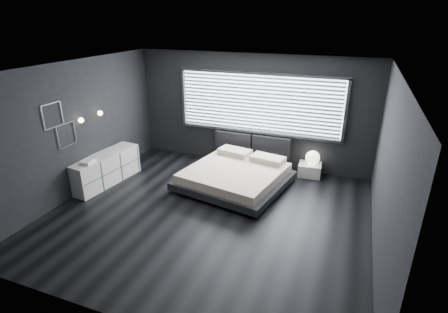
% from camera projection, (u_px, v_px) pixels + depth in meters
% --- Properties ---
extents(room, '(6.04, 6.00, 2.80)m').
position_uv_depth(room, '(207.00, 148.00, 6.33)').
color(room, black).
rests_on(room, ground).
extents(window, '(4.14, 0.09, 1.52)m').
position_uv_depth(window, '(259.00, 104.00, 8.52)').
color(window, white).
rests_on(window, ground).
extents(headboard, '(1.96, 0.16, 0.52)m').
position_uv_depth(headboard, '(252.00, 144.00, 8.90)').
color(headboard, black).
rests_on(headboard, ground).
extents(sconce_near, '(0.18, 0.11, 0.11)m').
position_uv_depth(sconce_near, '(81.00, 120.00, 7.25)').
color(sconce_near, silver).
rests_on(sconce_near, ground).
extents(sconce_far, '(0.18, 0.11, 0.11)m').
position_uv_depth(sconce_far, '(100.00, 113.00, 7.77)').
color(sconce_far, silver).
rests_on(sconce_far, ground).
extents(wall_art_upper, '(0.01, 0.48, 0.48)m').
position_uv_depth(wall_art_upper, '(53.00, 115.00, 6.67)').
color(wall_art_upper, '#47474C').
rests_on(wall_art_upper, ground).
extents(wall_art_lower, '(0.01, 0.48, 0.48)m').
position_uv_depth(wall_art_lower, '(67.00, 135.00, 7.06)').
color(wall_art_lower, '#47474C').
rests_on(wall_art_lower, ground).
extents(bed, '(2.54, 2.46, 0.57)m').
position_uv_depth(bed, '(235.00, 175.00, 7.89)').
color(bed, black).
rests_on(bed, ground).
extents(nightstand, '(0.56, 0.48, 0.31)m').
position_uv_depth(nightstand, '(310.00, 170.00, 8.44)').
color(nightstand, silver).
rests_on(nightstand, ground).
extents(orb_lamp, '(0.33, 0.33, 0.33)m').
position_uv_depth(orb_lamp, '(313.00, 157.00, 8.32)').
color(orb_lamp, white).
rests_on(orb_lamp, nightstand).
extents(dresser, '(0.71, 1.81, 0.70)m').
position_uv_depth(dresser, '(106.00, 169.00, 8.01)').
color(dresser, silver).
rests_on(dresser, ground).
extents(book_stack, '(0.28, 0.35, 0.07)m').
position_uv_depth(book_stack, '(87.00, 162.00, 7.42)').
color(book_stack, silver).
rests_on(book_stack, dresser).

